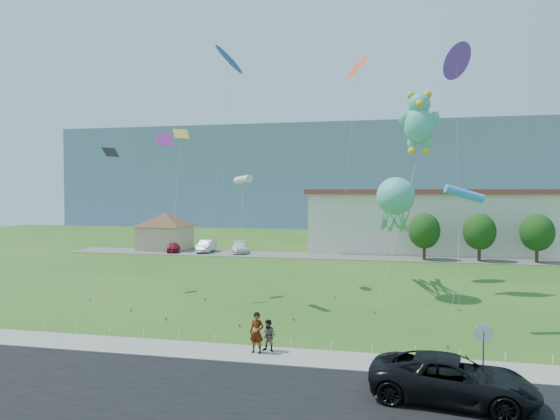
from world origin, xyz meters
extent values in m
plane|color=#235417|center=(0.00, 0.00, 0.00)|extent=(160.00, 160.00, 0.00)
cube|color=black|center=(0.00, -8.00, 0.03)|extent=(80.00, 8.00, 0.06)
cube|color=gray|center=(0.00, -2.75, 0.05)|extent=(80.00, 2.50, 0.10)
cube|color=#59544C|center=(0.00, 35.00, 0.03)|extent=(70.00, 6.00, 0.06)
cube|color=slate|center=(0.00, 120.00, 12.50)|extent=(160.00, 50.00, 25.00)
cube|color=tan|center=(-24.00, 38.00, 1.60)|extent=(6.00, 6.00, 3.20)
pyramid|color=brown|center=(-24.00, 38.00, 4.10)|extent=(9.20, 9.20, 1.80)
cube|color=beige|center=(26.00, 44.00, 3.80)|extent=(60.00, 14.00, 7.60)
cube|color=brown|center=(26.00, 44.00, 7.90)|extent=(61.00, 15.00, 0.60)
cylinder|color=slate|center=(9.50, -4.20, 1.10)|extent=(0.07, 0.07, 2.20)
cylinder|color=red|center=(9.50, -4.20, 2.10)|extent=(0.76, 0.04, 0.76)
cylinder|color=white|center=(9.50, -4.22, 2.10)|extent=(0.80, 0.02, 0.80)
cylinder|color=white|center=(-13.00, -1.30, 0.25)|extent=(0.05, 0.05, 0.50)
cylinder|color=white|center=(-11.00, -1.30, 0.25)|extent=(0.05, 0.05, 0.50)
cylinder|color=white|center=(-9.00, -1.30, 0.25)|extent=(0.05, 0.05, 0.50)
cylinder|color=white|center=(-7.00, -1.30, 0.25)|extent=(0.05, 0.05, 0.50)
cylinder|color=white|center=(-5.00, -1.30, 0.25)|extent=(0.05, 0.05, 0.50)
cylinder|color=white|center=(-3.00, -1.30, 0.25)|extent=(0.05, 0.05, 0.50)
cylinder|color=white|center=(-1.00, -1.30, 0.25)|extent=(0.05, 0.05, 0.50)
cylinder|color=white|center=(1.00, -1.30, 0.25)|extent=(0.05, 0.05, 0.50)
cylinder|color=white|center=(3.00, -1.30, 0.25)|extent=(0.05, 0.05, 0.50)
cylinder|color=white|center=(5.00, -1.30, 0.25)|extent=(0.05, 0.05, 0.50)
cylinder|color=white|center=(7.00, -1.30, 0.25)|extent=(0.05, 0.05, 0.50)
cylinder|color=white|center=(9.00, -1.30, 0.25)|extent=(0.05, 0.05, 0.50)
cylinder|color=white|center=(11.00, -1.30, 0.25)|extent=(0.05, 0.05, 0.50)
cylinder|color=white|center=(13.00, -1.30, 0.25)|extent=(0.05, 0.05, 0.50)
cylinder|color=#3F2B19|center=(10.00, 34.00, 1.10)|extent=(0.36, 0.36, 2.20)
ellipsoid|color=#14380F|center=(10.00, 34.00, 3.40)|extent=(3.60, 3.60, 4.14)
cylinder|color=#3F2B19|center=(16.00, 34.00, 1.10)|extent=(0.36, 0.36, 2.20)
ellipsoid|color=#14380F|center=(16.00, 34.00, 3.40)|extent=(3.60, 3.60, 4.14)
cylinder|color=#3F2B19|center=(22.00, 34.00, 1.10)|extent=(0.36, 0.36, 2.20)
ellipsoid|color=#14380F|center=(22.00, 34.00, 3.40)|extent=(3.60, 3.60, 4.14)
imported|color=black|center=(8.03, -6.40, 0.89)|extent=(6.38, 3.71, 1.67)
imported|color=gray|center=(-0.44, -2.61, 1.08)|extent=(0.78, 0.57, 1.96)
imported|color=gray|center=(0.08, -2.28, 0.87)|extent=(0.87, 0.75, 1.54)
imported|color=maroon|center=(-21.41, 34.93, 0.70)|extent=(2.56, 4.04, 1.28)
imported|color=silver|center=(-17.24, 35.82, 0.84)|extent=(1.97, 4.84, 1.56)
imported|color=white|center=(-12.79, 35.97, 0.77)|extent=(3.35, 5.26, 1.42)
ellipsoid|color=teal|center=(6.30, 12.26, 7.55)|extent=(2.80, 3.64, 2.80)
sphere|color=white|center=(5.80, 11.16, 7.85)|extent=(0.44, 0.44, 0.44)
sphere|color=white|center=(6.80, 11.16, 7.85)|extent=(0.44, 0.44, 0.44)
cylinder|color=slate|center=(0.11, 4.14, 0.08)|extent=(0.10, 0.10, 0.16)
cylinder|color=gray|center=(3.21, 7.70, 3.45)|extent=(6.22, 7.15, 6.61)
ellipsoid|color=teal|center=(8.09, 14.98, 13.01)|extent=(2.32, 1.97, 2.90)
sphere|color=teal|center=(8.09, 14.98, 14.71)|extent=(1.70, 1.70, 1.70)
sphere|color=gold|center=(7.47, 14.98, 15.42)|extent=(0.63, 0.63, 0.63)
sphere|color=gold|center=(8.72, 14.98, 15.42)|extent=(0.63, 0.63, 0.63)
sphere|color=gold|center=(8.09, 14.26, 14.62)|extent=(0.63, 0.63, 0.63)
ellipsoid|color=teal|center=(6.93, 14.98, 13.55)|extent=(0.80, 0.57, 1.13)
ellipsoid|color=teal|center=(9.25, 14.98, 13.55)|extent=(0.80, 0.57, 1.13)
ellipsoid|color=teal|center=(7.56, 14.98, 11.67)|extent=(0.71, 0.63, 1.16)
ellipsoid|color=teal|center=(8.63, 14.98, 11.67)|extent=(0.71, 0.63, 1.16)
sphere|color=gold|center=(7.56, 14.80, 11.04)|extent=(0.63, 0.63, 0.63)
sphere|color=gold|center=(8.63, 14.80, 11.04)|extent=(0.63, 0.63, 0.63)
cylinder|color=slate|center=(4.95, 6.94, 0.08)|extent=(0.10, 0.10, 0.16)
cylinder|color=gray|center=(6.52, 10.96, 5.51)|extent=(3.17, 8.07, 10.72)
cone|color=#D34A17|center=(3.00, 20.25, 19.22)|extent=(1.80, 1.33, 1.33)
cylinder|color=slate|center=(1.98, 10.99, 0.08)|extent=(0.10, 0.10, 0.16)
cylinder|color=gray|center=(2.49, 15.62, 9.59)|extent=(1.05, 9.28, 18.87)
cone|color=blue|center=(-7.24, 14.55, 18.92)|extent=(1.80, 1.33, 1.33)
cylinder|color=slate|center=(-7.20, 8.44, 0.08)|extent=(0.10, 0.10, 0.16)
cylinder|color=gray|center=(-7.22, 11.50, 9.44)|extent=(0.07, 6.13, 18.57)
cylinder|color=#308BD8|center=(9.90, 4.04, 7.74)|extent=(0.50, 2.25, 0.87)
cylinder|color=slate|center=(8.67, 0.38, 0.08)|extent=(0.10, 0.10, 0.16)
cylinder|color=gray|center=(9.29, 2.21, 3.85)|extent=(1.26, 3.69, 7.39)
cone|color=purple|center=(10.78, 14.47, 17.76)|extent=(1.80, 1.33, 1.33)
cylinder|color=slate|center=(10.39, 8.81, 0.08)|extent=(0.10, 0.10, 0.16)
cylinder|color=gray|center=(10.58, 11.64, 8.86)|extent=(0.41, 5.68, 17.41)
cube|color=gold|center=(-9.66, 10.08, 12.26)|extent=(1.29, 1.29, 0.86)
cylinder|color=slate|center=(-7.51, 2.55, 0.08)|extent=(0.10, 0.10, 0.16)
cylinder|color=gray|center=(-8.58, 6.31, 6.11)|extent=(2.18, 7.55, 11.92)
cube|color=#D930A8|center=(-10.08, 8.09, 11.63)|extent=(1.29, 1.29, 0.86)
cylinder|color=slate|center=(-10.77, 4.26, 0.08)|extent=(0.10, 0.10, 0.16)
cylinder|color=gray|center=(-10.42, 6.17, 5.80)|extent=(0.71, 3.86, 11.28)
cylinder|color=white|center=(-4.00, 7.38, 8.70)|extent=(0.50, 2.25, 0.87)
cylinder|color=slate|center=(-2.68, 2.04, 0.08)|extent=(0.10, 0.10, 0.16)
cylinder|color=gray|center=(-3.34, 4.71, 4.33)|extent=(1.35, 5.36, 8.35)
cube|color=black|center=(-15.94, 10.68, 11.03)|extent=(1.29, 1.29, 0.86)
cylinder|color=slate|center=(-15.33, 6.65, 0.08)|extent=(0.10, 0.10, 0.16)
cylinder|color=gray|center=(-15.63, 8.66, 5.50)|extent=(0.63, 4.05, 10.68)
camera|label=1|loc=(5.54, -25.54, 7.80)|focal=32.00mm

